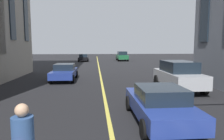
{
  "coord_description": "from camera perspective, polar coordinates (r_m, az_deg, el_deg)",
  "views": [
    {
      "loc": [
        0.37,
        0.5,
        2.8
      ],
      "look_at": [
        11.76,
        -0.44,
        1.5
      ],
      "focal_mm": 32.85,
      "sensor_mm": 36.0,
      "label": 1
    }
  ],
  "objects": [
    {
      "name": "car_black_near",
      "position": [
        39.94,
        -7.99,
        3.41
      ],
      "size": [
        3.9,
        1.89,
        1.4
      ],
      "color": "black",
      "rests_on": "ground_plane"
    },
    {
      "name": "car_green_far",
      "position": [
        41.22,
        2.81,
        3.93
      ],
      "size": [
        4.7,
        2.14,
        1.88
      ],
      "color": "#1E6038",
      "rests_on": "ground_plane"
    },
    {
      "name": "car_silver_parked_b",
      "position": [
        14.04,
        17.96,
        -1.34
      ],
      "size": [
        4.7,
        2.14,
        1.88
      ],
      "color": "#B7BABF",
      "rests_on": "ground_plane"
    },
    {
      "name": "lane_centre_line",
      "position": [
        19.84,
        -3.23,
        -1.63
      ],
      "size": [
        80.0,
        0.16,
        0.01
      ],
      "color": "#D8C64C",
      "rests_on": "ground_plane"
    },
    {
      "name": "car_blue_mid",
      "position": [
        17.65,
        -13.1,
        -0.51
      ],
      "size": [
        4.4,
        1.95,
        1.37
      ],
      "color": "navy",
      "rests_on": "ground_plane"
    },
    {
      "name": "car_blue_oncoming",
      "position": [
        7.9,
        12.91,
        -9.11
      ],
      "size": [
        4.4,
        1.95,
        1.37
      ],
      "color": "navy",
      "rests_on": "ground_plane"
    }
  ]
}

